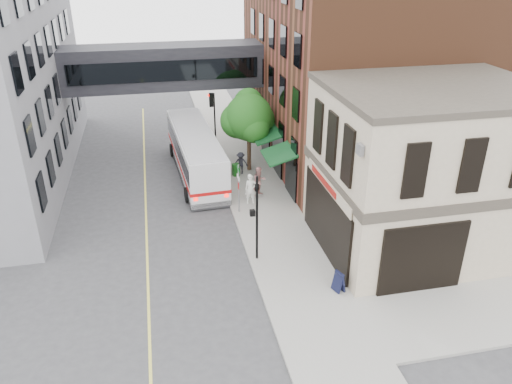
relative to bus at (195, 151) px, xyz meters
name	(u,v)px	position (x,y,z in m)	size (l,w,h in m)	color
ground	(257,285)	(1.46, -13.33, -1.69)	(120.00, 120.00, 0.00)	#38383A
sidewalk_main	(244,165)	(3.46, 0.67, -1.62)	(4.00, 60.00, 0.15)	gray
corner_building	(425,170)	(10.44, -11.33, 2.52)	(10.19, 8.12, 8.45)	tan
brick_building	(351,60)	(11.44, 1.67, 5.30)	(13.76, 18.00, 14.00)	#532D1A
skyway_bridge	(164,67)	(-1.54, 4.67, 4.81)	(14.00, 3.18, 3.00)	black
traffic_signal_near	(256,208)	(1.83, -11.33, 1.29)	(0.44, 0.22, 4.60)	black
traffic_signal_far	(213,111)	(1.72, 3.67, 1.65)	(0.53, 0.28, 4.50)	black
street_sign_pole	(239,184)	(1.86, -6.33, 0.24)	(0.08, 0.75, 3.00)	gray
street_tree	(248,117)	(3.66, -0.11, 2.22)	(3.80, 3.20, 5.60)	#382619
lane_marking	(146,200)	(-3.54, -3.33, -1.69)	(0.12, 40.00, 0.01)	#D8CC4C
bus	(195,151)	(0.00, 0.00, 0.00)	(3.24, 11.34, 3.02)	silver
pedestrian_a	(251,189)	(2.75, -5.37, -0.60)	(0.68, 0.45, 1.87)	white
pedestrian_b	(259,181)	(3.50, -4.41, -0.60)	(0.92, 0.71, 1.89)	tan
pedestrian_c	(241,163)	(2.96, -0.90, -0.76)	(1.00, 0.58, 1.55)	#212129
newspaper_box	(236,170)	(2.56, -1.18, -1.11)	(0.43, 0.38, 0.85)	#135414
sandwich_board	(339,282)	(4.92, -14.67, -1.05)	(0.35, 0.55, 0.98)	black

